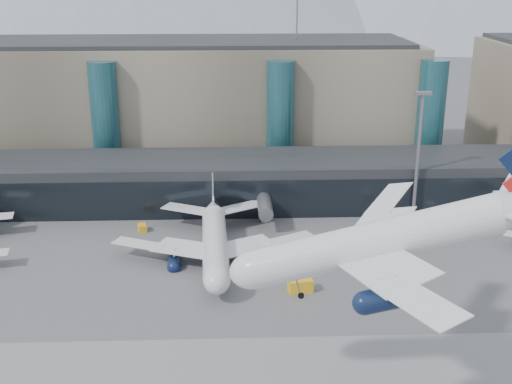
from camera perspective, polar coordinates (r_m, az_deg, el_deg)
The scene contains 12 objects.
ground at distance 85.45m, azimuth 2.34°, elevation -14.59°, with size 900.00×900.00×0.00m, color #515154.
concourse at distance 135.42m, azimuth 0.50°, elevation 0.97°, with size 170.00×27.00×10.00m.
terminal_main at distance 164.93m, azimuth -8.80°, elevation 7.86°, with size 130.00×30.00×31.00m.
teal_towers at distance 148.78m, azimuth -5.58°, elevation 6.18°, with size 116.40×19.40×46.00m.
lightmast_mid at distance 128.38m, azimuth 14.25°, elevation 3.73°, with size 3.00×1.20×25.60m.
hero_jet at distance 68.87m, azimuth 13.30°, elevation -3.09°, with size 37.80×37.89×12.29m.
jet_parked_mid at distance 111.86m, azimuth -3.71°, elevation -3.37°, with size 37.36×36.40×12.04m.
veh_b at distance 124.51m, azimuth -10.08°, elevation -3.15°, with size 2.33×1.43×1.34m, color gold.
veh_c at distance 109.84m, azimuth 3.32°, elevation -5.90°, with size 3.22×1.70×1.79m, color #515056.
veh_d at distance 131.84m, azimuth 16.16°, elevation -2.28°, with size 2.81×1.50×1.60m, color silver.
veh_g at distance 121.15m, azimuth 11.83°, elevation -3.90°, with size 2.41×1.40×1.40m, color silver.
veh_h at distance 100.70m, azimuth 3.97°, elevation -8.30°, with size 3.73×1.96×2.06m, color gold.
Camera 1 is at (-6.05, -70.63, 47.70)m, focal length 45.00 mm.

